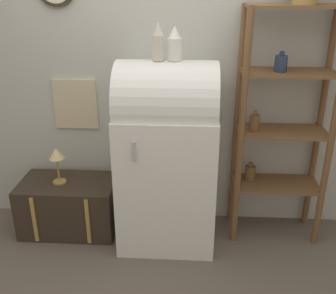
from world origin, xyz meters
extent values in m
plane|color=#60564C|center=(0.00, 0.00, 0.00)|extent=(12.00, 12.00, 0.00)
cube|color=#B7B7AD|center=(0.00, 0.58, 1.35)|extent=(7.00, 0.05, 2.70)
cube|color=#C6B793|center=(-0.78, 0.54, 1.04)|extent=(0.36, 0.02, 0.42)
cube|color=white|center=(0.00, 0.23, 0.55)|extent=(0.75, 0.65, 1.10)
cylinder|color=white|center=(0.00, 0.23, 1.17)|extent=(0.73, 0.61, 0.61)
cylinder|color=#B7B7BC|center=(-0.21, -0.12, 0.91)|extent=(0.02, 0.02, 0.15)
cube|color=#33281E|center=(-0.84, 0.28, 0.22)|extent=(0.79, 0.46, 0.45)
cube|color=#AD8942|center=(-1.06, 0.04, 0.22)|extent=(0.03, 0.01, 0.40)
cube|color=#AD8942|center=(-0.62, 0.04, 0.22)|extent=(0.03, 0.01, 0.40)
cylinder|color=brown|center=(0.55, 0.20, 0.92)|extent=(0.05, 0.05, 1.84)
cylinder|color=brown|center=(1.21, 0.20, 0.92)|extent=(0.05, 0.05, 1.84)
cylinder|color=brown|center=(0.55, 0.51, 0.92)|extent=(0.05, 0.05, 1.84)
cylinder|color=brown|center=(1.21, 0.51, 0.92)|extent=(0.05, 0.05, 1.84)
cube|color=brown|center=(0.88, 0.35, 0.45)|extent=(0.69, 0.34, 0.02)
cube|color=brown|center=(0.88, 0.35, 0.91)|extent=(0.69, 0.34, 0.02)
cube|color=brown|center=(0.88, 0.35, 1.37)|extent=(0.69, 0.34, 0.02)
cube|color=brown|center=(0.88, 0.35, 1.83)|extent=(0.69, 0.34, 0.02)
cylinder|color=#23334C|center=(0.81, 0.33, 1.44)|extent=(0.09, 0.09, 0.12)
cylinder|color=#23334C|center=(0.81, 0.33, 1.51)|extent=(0.04, 0.04, 0.03)
cylinder|color=brown|center=(0.68, 0.39, 0.52)|extent=(0.09, 0.09, 0.13)
cylinder|color=brown|center=(0.68, 0.39, 0.60)|extent=(0.04, 0.04, 0.03)
cylinder|color=brown|center=(0.67, 0.33, 0.98)|extent=(0.08, 0.08, 0.13)
cylinder|color=brown|center=(0.67, 0.33, 1.06)|extent=(0.03, 0.03, 0.03)
cylinder|color=#AD8942|center=(0.92, 0.33, 1.86)|extent=(0.16, 0.16, 0.04)
cylinder|color=beige|center=(-0.06, 0.22, 1.56)|extent=(0.08, 0.08, 0.17)
cone|color=beige|center=(-0.06, 0.22, 1.69)|extent=(0.07, 0.07, 0.09)
cylinder|color=white|center=(0.05, 0.23, 1.55)|extent=(0.10, 0.10, 0.15)
cone|color=white|center=(0.05, 0.23, 1.67)|extent=(0.09, 0.09, 0.08)
cylinder|color=#AD8942|center=(-0.89, 0.27, 0.46)|extent=(0.11, 0.11, 0.02)
cylinder|color=#AD8942|center=(-0.89, 0.27, 0.57)|extent=(0.02, 0.02, 0.20)
cone|color=#DBC184|center=(-0.89, 0.27, 0.71)|extent=(0.12, 0.12, 0.09)
camera|label=1|loc=(0.18, -2.55, 1.99)|focal=42.00mm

